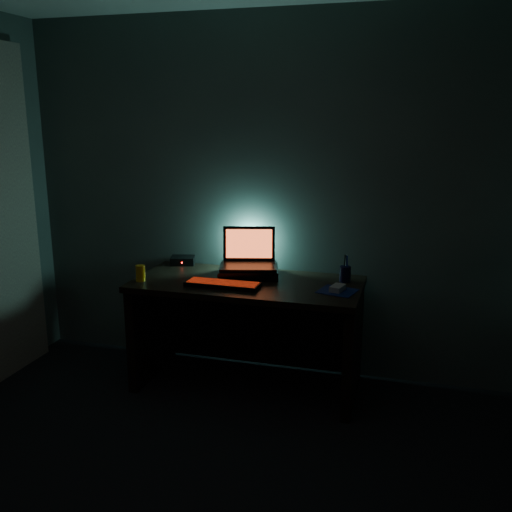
# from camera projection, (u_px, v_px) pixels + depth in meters

# --- Properties ---
(room) EXTENTS (3.50, 4.00, 2.50)m
(room) POSITION_uv_depth(u_px,v_px,m) (122.00, 271.00, 2.13)
(room) COLOR black
(room) RESTS_ON ground
(desk) EXTENTS (1.50, 0.70, 0.75)m
(desk) POSITION_uv_depth(u_px,v_px,m) (249.00, 316.00, 3.87)
(desk) COLOR black
(desk) RESTS_ON ground
(curtain) EXTENTS (0.06, 0.65, 2.30)m
(curtain) POSITION_uv_depth(u_px,v_px,m) (2.00, 214.00, 3.93)
(curtain) COLOR #BDB797
(curtain) RESTS_ON ground
(riser) EXTENTS (0.46, 0.39, 0.06)m
(riser) POSITION_uv_depth(u_px,v_px,m) (249.00, 272.00, 3.88)
(riser) COLOR black
(riser) RESTS_ON desk
(laptop) EXTENTS (0.43, 0.37, 0.26)m
(laptop) POSITION_uv_depth(u_px,v_px,m) (249.00, 257.00, 3.91)
(laptop) COLOR black
(laptop) RESTS_ON riser
(keyboard) EXTENTS (0.48, 0.16, 0.03)m
(keyboard) POSITION_uv_depth(u_px,v_px,m) (223.00, 284.00, 3.65)
(keyboard) COLOR black
(keyboard) RESTS_ON desk
(mousepad) EXTENTS (0.26, 0.25, 0.00)m
(mousepad) POSITION_uv_depth(u_px,v_px,m) (337.00, 291.00, 3.55)
(mousepad) COLOR #0B1A51
(mousepad) RESTS_ON desk
(mouse) EXTENTS (0.09, 0.13, 0.03)m
(mouse) POSITION_uv_depth(u_px,v_px,m) (338.00, 288.00, 3.54)
(mouse) COLOR gray
(mouse) RESTS_ON mousepad
(pen_cup) EXTENTS (0.08, 0.08, 0.10)m
(pen_cup) POSITION_uv_depth(u_px,v_px,m) (345.00, 274.00, 3.74)
(pen_cup) COLOR black
(pen_cup) RESTS_ON desk
(juice_glass) EXTENTS (0.07, 0.07, 0.11)m
(juice_glass) POSITION_uv_depth(u_px,v_px,m) (140.00, 273.00, 3.76)
(juice_glass) COLOR orange
(juice_glass) RESTS_ON desk
(router) EXTENTS (0.20, 0.18, 0.06)m
(router) POSITION_uv_depth(u_px,v_px,m) (183.00, 260.00, 4.19)
(router) COLOR black
(router) RESTS_ON desk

